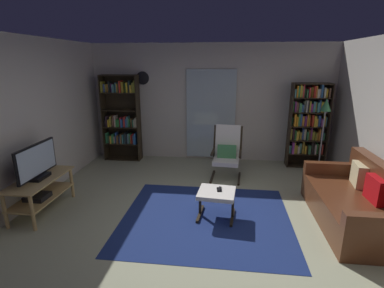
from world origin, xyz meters
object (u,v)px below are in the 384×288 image
at_px(leather_sofa, 357,203).
at_px(ottoman, 216,196).
at_px(tv_remote, 219,189).
at_px(wall_clock, 143,78).
at_px(bookshelf_near_tv, 122,117).
at_px(tv_stand, 40,190).
at_px(bookshelf_near_sofa, 307,123).
at_px(floor_lamp_by_shelf, 325,114).
at_px(lounge_armchair, 227,151).
at_px(cell_phone, 219,190).
at_px(television, 37,163).

relative_size(leather_sofa, ottoman, 3.30).
relative_size(tv_remote, wall_clock, 0.50).
bearing_deg(bookshelf_near_tv, wall_clock, 24.68).
xyz_separation_m(leather_sofa, tv_remote, (-1.92, -0.01, 0.12)).
bearing_deg(wall_clock, tv_stand, -106.91).
distance_m(bookshelf_near_sofa, floor_lamp_by_shelf, 0.60).
relative_size(lounge_armchair, tv_remote, 7.10).
xyz_separation_m(bookshelf_near_tv, lounge_armchair, (2.39, -0.83, -0.46)).
relative_size(bookshelf_near_sofa, floor_lamp_by_shelf, 1.16).
bearing_deg(wall_clock, lounge_armchair, -28.60).
height_order(bookshelf_near_sofa, tv_remote, bookshelf_near_sofa).
bearing_deg(tv_stand, bookshelf_near_tv, 81.63).
height_order(tv_stand, bookshelf_near_tv, bookshelf_near_tv).
bearing_deg(tv_stand, wall_clock, 73.09).
relative_size(bookshelf_near_sofa, cell_phone, 12.79).
distance_m(leather_sofa, tv_remote, 1.92).
bearing_deg(ottoman, bookshelf_near_sofa, 53.16).
height_order(cell_phone, floor_lamp_by_shelf, floor_lamp_by_shelf).
distance_m(bookshelf_near_tv, bookshelf_near_sofa, 4.06).
bearing_deg(tv_remote, bookshelf_near_tv, 142.74).
distance_m(lounge_armchair, cell_phone, 1.55).
distance_m(tv_stand, bookshelf_near_tv, 2.68).
distance_m(bookshelf_near_sofa, ottoman, 3.08).
height_order(television, floor_lamp_by_shelf, floor_lamp_by_shelf).
bearing_deg(tv_remote, ottoman, -115.96).
bearing_deg(bookshelf_near_sofa, ottoman, -126.84).
bearing_deg(lounge_armchair, bookshelf_near_tv, 160.80).
xyz_separation_m(television, cell_phone, (2.66, 0.18, -0.37)).
relative_size(tv_stand, tv_remote, 7.81).
bearing_deg(wall_clock, leather_sofa, -34.42).
xyz_separation_m(tv_remote, wall_clock, (-1.82, 2.58, 1.43)).
xyz_separation_m(lounge_armchair, tv_remote, (-0.10, -1.53, -0.11)).
xyz_separation_m(cell_phone, floor_lamp_by_shelf, (1.94, 1.86, 0.83)).
bearing_deg(ottoman, bookshelf_near_tv, 132.96).
bearing_deg(bookshelf_near_sofa, bookshelf_near_tv, 179.93).
distance_m(tv_stand, ottoman, 2.63).
bearing_deg(tv_remote, tv_stand, -166.89).
height_order(tv_stand, floor_lamp_by_shelf, floor_lamp_by_shelf).
relative_size(bookshelf_near_sofa, ottoman, 3.19).
bearing_deg(tv_remote, bookshelf_near_sofa, 61.72).
bearing_deg(tv_remote, floor_lamp_by_shelf, 52.33).
bearing_deg(cell_phone, bookshelf_near_sofa, 47.65).
bearing_deg(television, floor_lamp_by_shelf, 23.96).
bearing_deg(floor_lamp_by_shelf, bookshelf_near_tv, 173.15).
bearing_deg(television, bookshelf_near_tv, 81.62).
distance_m(leather_sofa, ottoman, 1.96).
relative_size(television, bookshelf_near_sofa, 0.49).
bearing_deg(bookshelf_near_tv, leather_sofa, -29.15).
bearing_deg(ottoman, lounge_armchair, 85.03).
height_order(ottoman, floor_lamp_by_shelf, floor_lamp_by_shelf).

